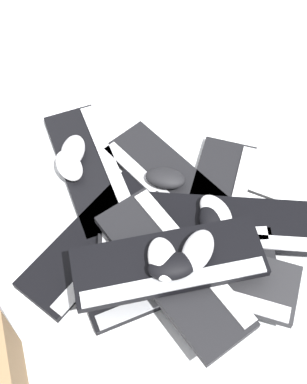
# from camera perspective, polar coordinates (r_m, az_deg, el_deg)

# --- Properties ---
(ground_plane) EXTENTS (3.20, 3.20, 0.00)m
(ground_plane) POSITION_cam_1_polar(r_m,az_deg,el_deg) (1.45, -2.76, -2.25)
(ground_plane) COLOR white
(keyboard_0) EXTENTS (0.15, 0.44, 0.03)m
(keyboard_0) POSITION_cam_1_polar(r_m,az_deg,el_deg) (1.46, 6.71, -1.51)
(keyboard_0) COLOR black
(keyboard_0) RESTS_ON ground
(keyboard_1) EXTENTS (0.45, 0.36, 0.03)m
(keyboard_1) POSITION_cam_1_polar(r_m,az_deg,el_deg) (1.49, 1.96, 0.99)
(keyboard_1) COLOR black
(keyboard_1) RESTS_ON ground
(keyboard_2) EXTENTS (0.38, 0.44, 0.03)m
(keyboard_2) POSITION_cam_1_polar(r_m,az_deg,el_deg) (1.53, -6.73, 2.55)
(keyboard_2) COLOR black
(keyboard_2) RESTS_ON ground
(keyboard_3) EXTENTS (0.30, 0.46, 0.03)m
(keyboard_3) POSITION_cam_1_polar(r_m,az_deg,el_deg) (1.40, -6.22, -5.14)
(keyboard_3) COLOR black
(keyboard_3) RESTS_ON ground
(keyboard_4) EXTENTS (0.44, 0.39, 0.03)m
(keyboard_4) POSITION_cam_1_polar(r_m,az_deg,el_deg) (1.35, 1.69, -8.80)
(keyboard_4) COLOR black
(keyboard_4) RESTS_ON ground
(keyboard_5) EXTENTS (0.46, 0.28, 0.03)m
(keyboard_5) POSITION_cam_1_polar(r_m,az_deg,el_deg) (1.34, 3.54, -7.02)
(keyboard_5) COLOR black
(keyboard_5) RESTS_ON keyboard_4
(keyboard_6) EXTENTS (0.44, 0.16, 0.03)m
(keyboard_6) POSITION_cam_1_polar(r_m,az_deg,el_deg) (1.30, 5.54, -8.49)
(keyboard_6) COLOR #232326
(keyboard_6) RESTS_ON keyboard_5
(keyboard_7) EXTENTS (0.44, 0.39, 0.03)m
(keyboard_7) POSITION_cam_1_polar(r_m,az_deg,el_deg) (1.26, 2.15, -8.22)
(keyboard_7) COLOR black
(keyboard_7) RESTS_ON keyboard_6
(keyboard_8) EXTENTS (0.46, 0.34, 0.03)m
(keyboard_8) POSITION_cam_1_polar(r_m,az_deg,el_deg) (1.23, 1.64, -7.62)
(keyboard_8) COLOR black
(keyboard_8) RESTS_ON keyboard_7
(keyboard_9) EXTENTS (0.46, 0.24, 0.03)m
(keyboard_9) POSITION_cam_1_polar(r_m,az_deg,el_deg) (1.40, 8.15, -3.42)
(keyboard_9) COLOR black
(keyboard_9) RESTS_ON keyboard_0
(mouse_0) EXTENTS (0.11, 0.07, 0.04)m
(mouse_0) POSITION_cam_1_polar(r_m,az_deg,el_deg) (1.45, 1.27, 1.48)
(mouse_0) COLOR black
(mouse_0) RESTS_ON keyboard_1
(mouse_1) EXTENTS (0.12, 0.12, 0.04)m
(mouse_1) POSITION_cam_1_polar(r_m,az_deg,el_deg) (1.49, -9.00, 2.81)
(mouse_1) COLOR silver
(mouse_1) RESTS_ON keyboard_2
(mouse_2) EXTENTS (0.08, 0.12, 0.04)m
(mouse_2) POSITION_cam_1_polar(r_m,az_deg,el_deg) (1.21, 4.74, -6.21)
(mouse_2) COLOR #B7B7BC
(mouse_2) RESTS_ON keyboard_8
(mouse_3) EXTENTS (0.08, 0.12, 0.04)m
(mouse_3) POSITION_cam_1_polar(r_m,az_deg,el_deg) (1.52, -8.59, 4.38)
(mouse_3) COLOR #B7B7BC
(mouse_3) RESTS_ON keyboard_2
(mouse_4) EXTENTS (0.13, 0.12, 0.04)m
(mouse_4) POSITION_cam_1_polar(r_m,az_deg,el_deg) (1.37, 6.67, -2.10)
(mouse_4) COLOR silver
(mouse_4) RESTS_ON keyboard_9
(mouse_5) EXTENTS (0.11, 0.13, 0.04)m
(mouse_5) POSITION_cam_1_polar(r_m,az_deg,el_deg) (1.20, 1.00, -7.19)
(mouse_5) COLOR silver
(mouse_5) RESTS_ON keyboard_8
(mouse_6) EXTENTS (0.13, 0.11, 0.04)m
(mouse_6) POSITION_cam_1_polar(r_m,az_deg,el_deg) (1.19, 2.02, -7.92)
(mouse_6) COLOR black
(mouse_6) RESTS_ON keyboard_8
(mouse_7) EXTENTS (0.09, 0.12, 0.04)m
(mouse_7) POSITION_cam_1_polar(r_m,az_deg,el_deg) (1.36, 6.29, -2.68)
(mouse_7) COLOR black
(mouse_7) RESTS_ON keyboard_9
(cable_0) EXTENTS (0.43, 0.39, 0.01)m
(cable_0) POSITION_cam_1_polar(r_m,az_deg,el_deg) (1.42, 2.94, -4.36)
(cable_0) COLOR black
(cable_0) RESTS_ON ground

